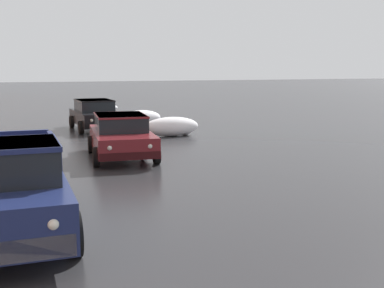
{
  "coord_description": "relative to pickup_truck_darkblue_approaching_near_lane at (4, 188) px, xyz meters",
  "views": [
    {
      "loc": [
        -2.08,
        -1.95,
        2.96
      ],
      "look_at": [
        1.45,
        7.41,
        1.39
      ],
      "focal_mm": 46.11,
      "sensor_mm": 36.0,
      "label": 1
    }
  ],
  "objects": [
    {
      "name": "snow_bank_along_left_kerb",
      "position": [
        6.77,
        11.08,
        -0.48
      ],
      "size": [
        2.44,
        0.94,
        0.83
      ],
      "color": "white",
      "rests_on": "ground"
    },
    {
      "name": "snow_bank_near_corner_right",
      "position": [
        6.01,
        23.75,
        -0.62
      ],
      "size": [
        2.09,
        1.17,
        0.54
      ],
      "color": "white",
      "rests_on": "ground"
    },
    {
      "name": "snow_bank_far_right_pile",
      "position": [
        6.5,
        15.3,
        -0.5
      ],
      "size": [
        2.02,
        1.1,
        0.78
      ],
      "color": "white",
      "rests_on": "ground"
    },
    {
      "name": "pickup_truck_darkblue_approaching_near_lane",
      "position": [
        0.0,
        0.0,
        0.0
      ],
      "size": [
        2.27,
        4.98,
        1.76
      ],
      "color": "navy",
      "rests_on": "ground"
    },
    {
      "name": "sedan_maroon_parked_kerbside_close",
      "position": [
        3.57,
        6.78,
        -0.13
      ],
      "size": [
        2.31,
        4.28,
        1.42
      ],
      "color": "maroon",
      "rests_on": "ground"
    },
    {
      "name": "sedan_black_parked_kerbside_mid",
      "position": [
        4.0,
        14.37,
        -0.13
      ],
      "size": [
        2.11,
        4.21,
        1.42
      ],
      "color": "black",
      "rests_on": "ground"
    }
  ]
}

